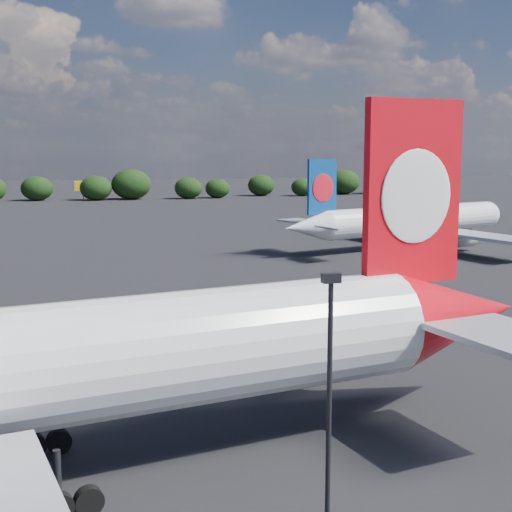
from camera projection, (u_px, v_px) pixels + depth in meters
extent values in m
plane|color=black|center=(29.00, 269.00, 89.54)|extent=(500.00, 500.00, 0.00)
cone|color=red|center=(455.00, 314.00, 41.26)|extent=(9.72, 7.00, 5.56)
cube|color=red|center=(413.00, 192.00, 38.75)|extent=(6.12, 1.59, 10.01)
ellipsoid|color=white|center=(417.00, 196.00, 38.48)|extent=(4.64, 1.02, 5.12)
ellipsoid|color=white|center=(409.00, 196.00, 39.08)|extent=(4.64, 1.02, 5.12)
cube|color=#ACAFB5|center=(506.00, 336.00, 34.79)|extent=(6.07, 7.43, 0.33)
cube|color=#ACAFB5|center=(363.00, 291.00, 45.68)|extent=(6.07, 7.43, 0.33)
cylinder|color=black|center=(58.00, 483.00, 28.83)|extent=(0.36, 0.36, 2.78)
cylinder|color=black|center=(59.00, 507.00, 28.99)|extent=(1.29, 0.70, 1.22)
cylinder|color=black|center=(89.00, 501.00, 29.52)|extent=(1.29, 0.70, 1.22)
cylinder|color=black|center=(32.00, 425.00, 34.77)|extent=(0.36, 0.36, 2.78)
cylinder|color=black|center=(33.00, 446.00, 34.93)|extent=(1.29, 0.70, 1.22)
cylinder|color=black|center=(59.00, 441.00, 35.46)|extent=(1.29, 0.70, 1.22)
cylinder|color=white|center=(412.00, 220.00, 107.90)|extent=(32.43, 12.66, 4.27)
sphere|color=white|center=(486.00, 214.00, 116.22)|extent=(5.24, 5.24, 4.27)
cone|color=white|center=(306.00, 227.00, 97.84)|extent=(7.71, 5.92, 4.27)
cube|color=navy|center=(322.00, 187.00, 98.33)|extent=(4.64, 1.65, 7.69)
ellipsoid|color=red|center=(323.00, 188.00, 98.13)|extent=(3.51, 1.11, 3.93)
ellipsoid|color=red|center=(321.00, 188.00, 98.57)|extent=(3.51, 1.11, 3.93)
cube|color=#ACAFB5|center=(337.00, 227.00, 94.69)|extent=(5.06, 5.95, 0.26)
cube|color=#ACAFB5|center=(297.00, 221.00, 102.63)|extent=(5.06, 5.95, 0.26)
cube|color=#ACAFB5|center=(477.00, 236.00, 99.60)|extent=(9.85, 17.94, 0.47)
cube|color=#ACAFB5|center=(373.00, 222.00, 118.37)|extent=(9.85, 17.94, 0.47)
cylinder|color=#ACAFB5|center=(462.00, 239.00, 104.25)|extent=(4.73, 3.35, 2.31)
cube|color=#ACAFB5|center=(462.00, 235.00, 104.16)|extent=(1.88, 0.74, 1.02)
cylinder|color=#ACAFB5|center=(398.00, 230.00, 115.80)|extent=(4.73, 3.35, 2.31)
cube|color=#ACAFB5|center=(398.00, 226.00, 115.71)|extent=(1.88, 0.74, 1.02)
cylinder|color=black|center=(415.00, 242.00, 105.31)|extent=(0.29, 0.29, 2.13)
cylinder|color=black|center=(415.00, 247.00, 105.44)|extent=(1.01, 0.62, 0.94)
cylinder|color=black|center=(410.00, 248.00, 104.96)|extent=(1.01, 0.62, 0.94)
cylinder|color=black|center=(392.00, 238.00, 109.65)|extent=(0.29, 0.29, 2.13)
cylinder|color=black|center=(392.00, 243.00, 109.77)|extent=(1.01, 0.62, 0.94)
cylinder|color=black|center=(387.00, 244.00, 109.29)|extent=(1.01, 0.62, 0.94)
cylinder|color=black|center=(471.00, 234.00, 114.93)|extent=(0.25, 0.25, 2.13)
cylinder|color=black|center=(470.00, 239.00, 115.05)|extent=(0.82, 0.49, 0.77)
cylinder|color=black|center=(328.00, 463.00, 21.70)|extent=(0.16, 0.16, 11.17)
cube|color=black|center=(331.00, 278.00, 20.83)|extent=(0.55, 0.30, 0.28)
cube|color=yellow|center=(83.00, 186.00, 208.15)|extent=(5.00, 0.30, 3.00)
cylinder|color=gray|center=(83.00, 195.00, 208.56)|extent=(0.30, 0.30, 2.50)
ellipsoid|color=black|center=(37.00, 188.00, 203.82)|extent=(9.08, 7.68, 6.98)
ellipsoid|color=black|center=(96.00, 188.00, 204.88)|extent=(9.20, 7.78, 7.07)
ellipsoid|color=black|center=(131.00, 184.00, 208.52)|extent=(11.55, 9.78, 8.89)
ellipsoid|color=black|center=(188.00, 188.00, 211.32)|extent=(8.31, 7.03, 6.39)
ellipsoid|color=black|center=(217.00, 188.00, 214.49)|extent=(7.52, 6.36, 5.78)
ellipsoid|color=black|center=(261.00, 185.00, 224.21)|extent=(8.56, 7.24, 6.58)
ellipsoid|color=black|center=(302.00, 187.00, 223.49)|extent=(7.20, 6.09, 5.54)
ellipsoid|color=black|center=(344.00, 182.00, 231.58)|extent=(10.40, 8.80, 8.00)
ellipsoid|color=black|center=(380.00, 182.00, 234.33)|extent=(9.93, 8.40, 7.64)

